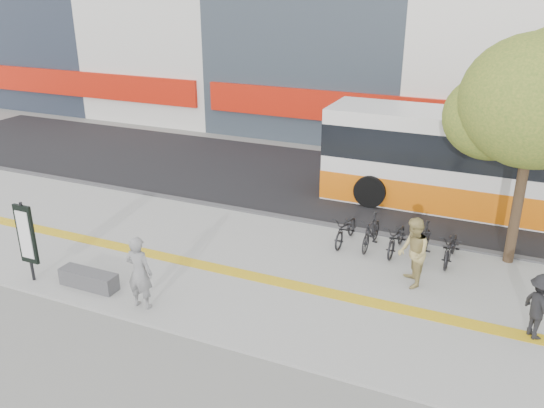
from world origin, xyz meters
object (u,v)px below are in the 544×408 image
at_px(signboard, 26,236).
at_px(pedestrian_dark, 540,307).
at_px(street_tree, 534,104).
at_px(bench, 89,279).
at_px(bus, 509,169).
at_px(pedestrian_tan, 413,253).
at_px(seated_woman, 139,272).

bearing_deg(signboard, pedestrian_dark, 12.04).
bearing_deg(street_tree, bench, -148.38).
distance_m(bench, bus, 13.60).
bearing_deg(bench, pedestrian_tan, 24.67).
xyz_separation_m(street_tree, pedestrian_dark, (0.72, -3.75, -3.67)).
bearing_deg(bench, pedestrian_dark, 12.22).
xyz_separation_m(bench, pedestrian_tan, (7.53, 3.46, 0.70)).
height_order(signboard, pedestrian_tan, signboard).
height_order(street_tree, pedestrian_dark, street_tree).
xyz_separation_m(signboard, pedestrian_tan, (9.13, 3.76, -0.36)).
distance_m(street_tree, seated_woman, 10.71).
relative_size(street_tree, bus, 0.51).
bearing_deg(seated_woman, bus, -130.32).
bearing_deg(bench, signboard, -169.19).
bearing_deg(bench, seated_woman, -6.55).
distance_m(bench, pedestrian_tan, 8.32).
relative_size(street_tree, pedestrian_tan, 3.42).
bearing_deg(signboard, seated_woman, 1.66).
height_order(signboard, seated_woman, signboard).
relative_size(signboard, pedestrian_tan, 1.19).
bearing_deg(seated_woman, pedestrian_tan, -150.05).
bearing_deg(bus, seated_woman, -127.68).
bearing_deg(pedestrian_dark, seated_woman, 72.07).
relative_size(bench, pedestrian_dark, 1.04).
bearing_deg(bench, bus, 45.75).
xyz_separation_m(signboard, seated_woman, (3.40, 0.10, -0.36)).
distance_m(bus, pedestrian_tan, 6.56).
bearing_deg(pedestrian_dark, signboard, 68.18).
height_order(signboard, bus, bus).
xyz_separation_m(bench, street_tree, (9.78, 6.02, 4.21)).
height_order(street_tree, bus, street_tree).
bearing_deg(street_tree, seated_woman, -142.03).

